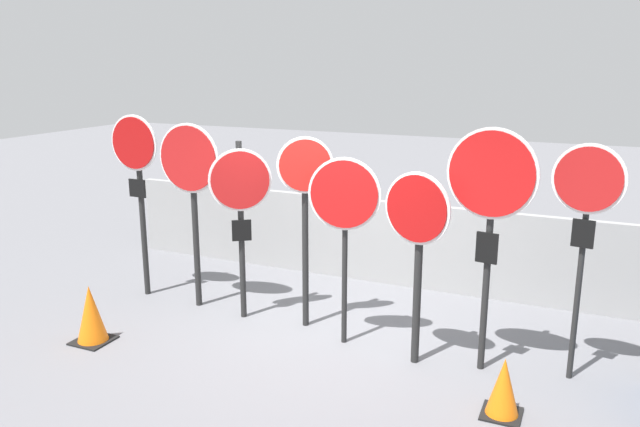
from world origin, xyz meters
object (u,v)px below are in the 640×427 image
Objects in this scene: stop_sign_5 at (417,233)px; traffic_cone_1 at (503,387)px; stop_sign_2 at (241,198)px; stop_sign_6 at (490,197)px; stop_sign_1 at (191,178)px; stop_sign_4 at (344,208)px; stop_sign_0 at (137,169)px; traffic_cone_0 at (91,314)px; stop_sign_7 at (586,207)px; stop_sign_3 at (305,195)px.

traffic_cone_1 is at bearing -16.64° from stop_sign_5.
stop_sign_2 is 3.04m from stop_sign_6.
stop_sign_2 is 0.88× the size of stop_sign_6.
stop_sign_6 is (0.70, 0.14, 0.42)m from stop_sign_5.
stop_sign_6 reaches higher than stop_sign_5.
stop_sign_5 is at bearing -6.88° from stop_sign_1.
stop_sign_6 reaches higher than stop_sign_4.
stop_sign_5 is at bearing -5.25° from stop_sign_0.
traffic_cone_0 is (0.42, -1.46, -1.45)m from stop_sign_0.
traffic_cone_0 is (-4.29, -1.14, -1.56)m from stop_sign_6.
stop_sign_1 is 1.00× the size of stop_sign_7.
stop_sign_6 is at bearing -34.81° from stop_sign_3.
traffic_cone_0 is at bearing -168.28° from stop_sign_2.
stop_sign_1 is 2.05m from traffic_cone_0.
stop_sign_0 reaches higher than stop_sign_2.
stop_sign_2 reaches higher than traffic_cone_0.
stop_sign_1 is at bearing 165.71° from traffic_cone_1.
stop_sign_6 is 1.84m from traffic_cone_1.
stop_sign_4 reaches higher than traffic_cone_1.
stop_sign_2 is 3.96× the size of traffic_cone_1.
stop_sign_5 is (4.01, -0.46, -0.32)m from stop_sign_0.
stop_sign_0 is 0.97× the size of stop_sign_6.
stop_sign_3 is at bearing -28.54° from stop_sign_2.
stop_sign_1 is 1.08× the size of stop_sign_2.
stop_sign_1 is at bearing 70.74° from traffic_cone_0.
stop_sign_5 is (3.10, -0.40, -0.28)m from stop_sign_1.
traffic_cone_1 is at bearing -13.88° from stop_sign_1.
stop_sign_0 is 5.40m from traffic_cone_1.
stop_sign_4 is at bearing 22.80° from traffic_cone_0.
stop_sign_5 is 1.65m from stop_sign_7.
stop_sign_6 is 4.51× the size of traffic_cone_1.
stop_sign_0 is at bearing -170.87° from stop_sign_5.
stop_sign_0 reaches higher than stop_sign_5.
traffic_cone_1 is (-0.53, -0.97, -1.56)m from stop_sign_7.
traffic_cone_0 reaches higher than traffic_cone_1.
stop_sign_7 is (4.68, -0.09, 0.08)m from stop_sign_1.
traffic_cone_1 is (0.35, -0.80, -1.62)m from stop_sign_6.
stop_sign_1 is (0.91, -0.06, -0.04)m from stop_sign_0.
traffic_cone_1 is at bearing -109.10° from stop_sign_7.
stop_sign_7 reaches higher than traffic_cone_0.
stop_sign_3 is 0.91× the size of stop_sign_6.
stop_sign_5 is 0.86× the size of stop_sign_7.
stop_sign_0 is 1.07× the size of stop_sign_3.
stop_sign_7 is (1.58, 0.31, 0.36)m from stop_sign_5.
stop_sign_6 reaches higher than stop_sign_3.
stop_sign_1 is 0.81m from stop_sign_2.
stop_sign_6 is (3.02, -0.18, 0.33)m from stop_sign_2.
stop_sign_2 is at bearing -170.34° from stop_sign_7.
traffic_cone_1 is (2.53, -1.07, -1.39)m from stop_sign_3.
traffic_cone_1 is at bearing 4.26° from traffic_cone_0.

